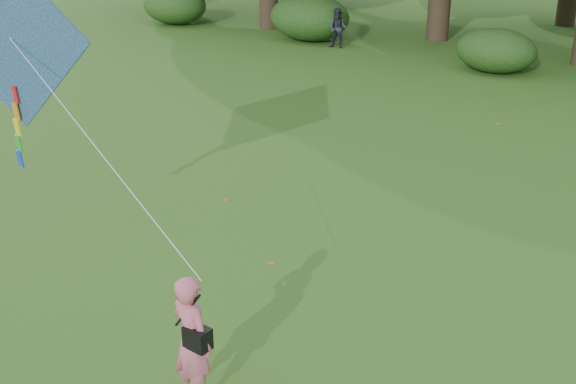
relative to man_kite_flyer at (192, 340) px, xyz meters
The scene contains 6 objects.
ground 1.24m from the man_kite_flyer, 71.82° to the left, with size 100.00×100.00×0.00m, color #265114.
man_kite_flyer is the anchor object (origin of this frame).
bystander_left 20.69m from the man_kite_flyer, 118.89° to the left, with size 0.72×0.56×1.49m, color #272834.
crossbody_bag 0.16m from the man_kite_flyer, 14.61° to the right, with size 0.43×0.20×0.68m.
flying_kite 5.21m from the man_kite_flyer, 167.74° to the left, with size 5.88×1.41×3.40m.
fallen_leaves 4.30m from the man_kite_flyer, 78.19° to the left, with size 9.80×15.66×0.01m.
Camera 1 is at (4.77, -5.73, 5.58)m, focal length 45.00 mm.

